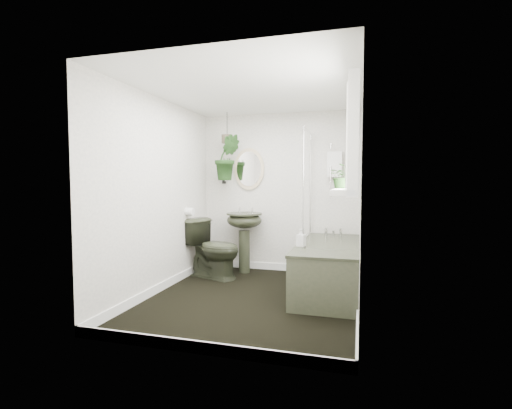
# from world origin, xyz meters

# --- Properties ---
(floor) EXTENTS (2.30, 2.80, 0.02)m
(floor) POSITION_xyz_m (0.00, 0.00, -0.01)
(floor) COLOR black
(floor) RESTS_ON ground
(ceiling) EXTENTS (2.30, 2.80, 0.02)m
(ceiling) POSITION_xyz_m (0.00, 0.00, 2.31)
(ceiling) COLOR white
(ceiling) RESTS_ON ground
(wall_back) EXTENTS (2.30, 0.02, 2.30)m
(wall_back) POSITION_xyz_m (0.00, 1.41, 1.15)
(wall_back) COLOR white
(wall_back) RESTS_ON ground
(wall_front) EXTENTS (2.30, 0.02, 2.30)m
(wall_front) POSITION_xyz_m (0.00, -1.41, 1.15)
(wall_front) COLOR white
(wall_front) RESTS_ON ground
(wall_left) EXTENTS (0.02, 2.80, 2.30)m
(wall_left) POSITION_xyz_m (-1.16, 0.00, 1.15)
(wall_left) COLOR white
(wall_left) RESTS_ON ground
(wall_right) EXTENTS (0.02, 2.80, 2.30)m
(wall_right) POSITION_xyz_m (1.16, 0.00, 1.15)
(wall_right) COLOR white
(wall_right) RESTS_ON ground
(skirting) EXTENTS (2.30, 2.80, 0.10)m
(skirting) POSITION_xyz_m (0.00, 0.00, 0.05)
(skirting) COLOR white
(skirting) RESTS_ON floor
(bathtub) EXTENTS (0.72, 1.72, 0.58)m
(bathtub) POSITION_xyz_m (0.80, 0.50, 0.29)
(bathtub) COLOR #272B1D
(bathtub) RESTS_ON floor
(bath_screen) EXTENTS (0.04, 0.72, 1.40)m
(bath_screen) POSITION_xyz_m (0.47, 0.99, 1.28)
(bath_screen) COLOR silver
(bath_screen) RESTS_ON bathtub
(shower_box) EXTENTS (0.20, 0.10, 0.35)m
(shower_box) POSITION_xyz_m (0.80, 1.34, 1.55)
(shower_box) COLOR white
(shower_box) RESTS_ON wall_back
(oval_mirror) EXTENTS (0.46, 0.03, 0.62)m
(oval_mirror) POSITION_xyz_m (-0.45, 1.37, 1.50)
(oval_mirror) COLOR #CDB78E
(oval_mirror) RESTS_ON wall_back
(wall_sconce) EXTENTS (0.04, 0.04, 0.22)m
(wall_sconce) POSITION_xyz_m (-0.85, 1.36, 1.40)
(wall_sconce) COLOR black
(wall_sconce) RESTS_ON wall_back
(toilet_roll_holder) EXTENTS (0.11, 0.11, 0.11)m
(toilet_roll_holder) POSITION_xyz_m (-1.10, 0.70, 0.90)
(toilet_roll_holder) COLOR white
(toilet_roll_holder) RESTS_ON wall_left
(window_recess) EXTENTS (0.08, 1.00, 0.90)m
(window_recess) POSITION_xyz_m (1.09, -0.70, 1.65)
(window_recess) COLOR white
(window_recess) RESTS_ON wall_right
(window_sill) EXTENTS (0.18, 1.00, 0.04)m
(window_sill) POSITION_xyz_m (1.02, -0.70, 1.23)
(window_sill) COLOR white
(window_sill) RESTS_ON wall_right
(window_blinds) EXTENTS (0.01, 0.86, 0.76)m
(window_blinds) POSITION_xyz_m (1.04, -0.70, 1.65)
(window_blinds) COLOR white
(window_blinds) RESTS_ON wall_right
(toilet) EXTENTS (0.88, 0.67, 0.80)m
(toilet) POSITION_xyz_m (-0.77, 0.75, 0.40)
(toilet) COLOR #272B1D
(toilet) RESTS_ON floor
(pedestal_sink) EXTENTS (0.52, 0.45, 0.87)m
(pedestal_sink) POSITION_xyz_m (-0.45, 1.13, 0.43)
(pedestal_sink) COLOR #272B1D
(pedestal_sink) RESTS_ON floor
(sill_plant) EXTENTS (0.21, 0.19, 0.22)m
(sill_plant) POSITION_xyz_m (0.97, -0.40, 1.36)
(sill_plant) COLOR black
(sill_plant) RESTS_ON window_sill
(hanging_plant) EXTENTS (0.45, 0.41, 0.65)m
(hanging_plant) POSITION_xyz_m (-0.70, 1.12, 1.66)
(hanging_plant) COLOR black
(hanging_plant) RESTS_ON ceiling
(soap_bottle) EXTENTS (0.11, 0.11, 0.20)m
(soap_bottle) POSITION_xyz_m (0.51, 0.22, 0.68)
(soap_bottle) COLOR black
(soap_bottle) RESTS_ON bathtub
(hanging_pot) EXTENTS (0.16, 0.16, 0.12)m
(hanging_pot) POSITION_xyz_m (-0.70, 1.12, 1.92)
(hanging_pot) COLOR #453D2E
(hanging_pot) RESTS_ON ceiling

